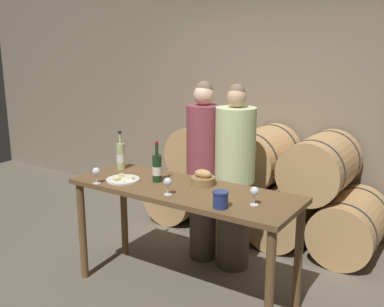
# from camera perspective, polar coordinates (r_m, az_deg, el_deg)

# --- Properties ---
(ground_plane) EXTENTS (10.00, 10.00, 0.00)m
(ground_plane) POSITION_cam_1_polar(r_m,az_deg,el_deg) (3.92, -1.10, -17.15)
(ground_plane) COLOR #665E51
(stone_wall_back) EXTENTS (10.00, 0.12, 3.20)m
(stone_wall_back) POSITION_cam_1_polar(r_m,az_deg,el_deg) (5.14, 11.53, 8.90)
(stone_wall_back) COLOR gray
(stone_wall_back) RESTS_ON ground_plane
(barrel_stack) EXTENTS (2.54, 0.84, 1.17)m
(barrel_stack) POSITION_cam_1_polar(r_m,az_deg,el_deg) (4.85, 8.54, -4.06)
(barrel_stack) COLOR tan
(barrel_stack) RESTS_ON ground_plane
(tasting_table) EXTENTS (1.86, 0.66, 0.91)m
(tasting_table) POSITION_cam_1_polar(r_m,az_deg,el_deg) (3.58, -1.16, -6.24)
(tasting_table) COLOR brown
(tasting_table) RESTS_ON ground_plane
(person_left) EXTENTS (0.31, 0.31, 1.69)m
(person_left) POSITION_cam_1_polar(r_m,az_deg,el_deg) (4.16, 1.41, -2.14)
(person_left) COLOR #4C4238
(person_left) RESTS_ON ground_plane
(person_right) EXTENTS (0.35, 0.35, 1.68)m
(person_right) POSITION_cam_1_polar(r_m,az_deg,el_deg) (4.01, 5.44, -3.13)
(person_right) COLOR #4C4238
(person_right) RESTS_ON ground_plane
(wine_bottle_red) EXTENTS (0.08, 0.08, 0.34)m
(wine_bottle_red) POSITION_cam_1_polar(r_m,az_deg,el_deg) (3.67, -4.46, -1.85)
(wine_bottle_red) COLOR #193819
(wine_bottle_red) RESTS_ON tasting_table
(wine_bottle_white) EXTENTS (0.08, 0.08, 0.35)m
(wine_bottle_white) POSITION_cam_1_polar(r_m,az_deg,el_deg) (4.08, -9.03, -0.30)
(wine_bottle_white) COLOR #ADBC7F
(wine_bottle_white) RESTS_ON tasting_table
(blue_crock) EXTENTS (0.11, 0.11, 0.12)m
(blue_crock) POSITION_cam_1_polar(r_m,az_deg,el_deg) (3.10, 3.64, -5.77)
(blue_crock) COLOR navy
(blue_crock) RESTS_ON tasting_table
(bread_basket) EXTENTS (0.20, 0.20, 0.12)m
(bread_basket) POSITION_cam_1_polar(r_m,az_deg,el_deg) (3.60, 1.41, -3.23)
(bread_basket) COLOR olive
(bread_basket) RESTS_ON tasting_table
(cheese_plate) EXTENTS (0.28, 0.28, 0.04)m
(cheese_plate) POSITION_cam_1_polar(r_m,az_deg,el_deg) (3.76, -8.76, -3.27)
(cheese_plate) COLOR white
(cheese_plate) RESTS_ON tasting_table
(wine_glass_far_left) EXTENTS (0.06, 0.06, 0.13)m
(wine_glass_far_left) POSITION_cam_1_polar(r_m,az_deg,el_deg) (3.69, -12.07, -2.33)
(wine_glass_far_left) COLOR white
(wine_glass_far_left) RESTS_ON tasting_table
(wine_glass_left) EXTENTS (0.06, 0.06, 0.13)m
(wine_glass_left) POSITION_cam_1_polar(r_m,az_deg,el_deg) (3.35, -3.14, -3.69)
(wine_glass_left) COLOR white
(wine_glass_left) RESTS_ON tasting_table
(wine_glass_center) EXTENTS (0.06, 0.06, 0.13)m
(wine_glass_center) POSITION_cam_1_polar(r_m,az_deg,el_deg) (3.17, 7.94, -4.87)
(wine_glass_center) COLOR white
(wine_glass_center) RESTS_ON tasting_table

